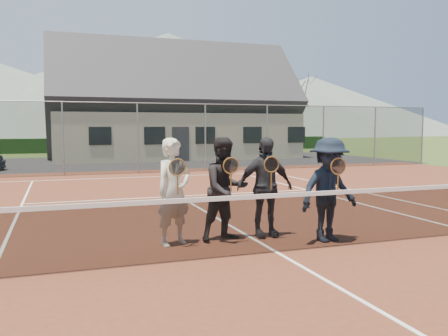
# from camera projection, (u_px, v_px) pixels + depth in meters

# --- Properties ---
(ground) EXTENTS (220.00, 220.00, 0.00)m
(ground) POSITION_uv_depth(u_px,v_px,m) (119.00, 163.00, 26.27)
(ground) COLOR #304619
(ground) RESTS_ON ground
(court_surface) EXTENTS (30.00, 30.00, 0.02)m
(court_surface) POSITION_uv_depth(u_px,v_px,m) (277.00, 253.00, 7.48)
(court_surface) COLOR #562819
(court_surface) RESTS_ON ground
(tarmac_carpark) EXTENTS (40.00, 12.00, 0.01)m
(tarmac_carpark) POSITION_uv_depth(u_px,v_px,m) (42.00, 165.00, 24.95)
(tarmac_carpark) COLOR black
(tarmac_carpark) RESTS_ON ground
(hedge_row) EXTENTS (40.00, 1.20, 1.10)m
(hedge_row) POSITION_uv_depth(u_px,v_px,m) (100.00, 145.00, 37.50)
(hedge_row) COLOR black
(hedge_row) RESTS_ON ground
(hill_centre) EXTENTS (120.00, 120.00, 22.00)m
(hill_centre) POSITION_uv_depth(u_px,v_px,m) (169.00, 85.00, 102.40)
(hill_centre) COLOR #56685C
(hill_centre) RESTS_ON ground
(hill_east) EXTENTS (90.00, 90.00, 14.00)m
(hill_east) POSITION_uv_depth(u_px,v_px,m) (311.00, 106.00, 114.35)
(hill_east) COLOR #586960
(hill_east) RESTS_ON ground
(court_markings) EXTENTS (11.03, 23.83, 0.01)m
(court_markings) POSITION_uv_depth(u_px,v_px,m) (277.00, 252.00, 7.48)
(court_markings) COLOR white
(court_markings) RESTS_ON court_surface
(tennis_net) EXTENTS (11.68, 0.08, 1.10)m
(tennis_net) POSITION_uv_depth(u_px,v_px,m) (277.00, 220.00, 7.44)
(tennis_net) COLOR slate
(tennis_net) RESTS_ON ground
(perimeter_fence) EXTENTS (30.07, 0.07, 3.02)m
(perimeter_fence) POSITION_uv_depth(u_px,v_px,m) (138.00, 138.00, 20.04)
(perimeter_fence) COLOR slate
(perimeter_fence) RESTS_ON ground
(clubhouse) EXTENTS (15.60, 8.20, 7.70)m
(clubhouse) POSITION_uv_depth(u_px,v_px,m) (173.00, 96.00, 31.01)
(clubhouse) COLOR beige
(clubhouse) RESTS_ON ground
(tree_c) EXTENTS (3.20, 3.20, 7.77)m
(tree_c) POSITION_uv_depth(u_px,v_px,m) (123.00, 80.00, 38.65)
(tree_c) COLOR #372014
(tree_c) RESTS_ON ground
(tree_d) EXTENTS (3.20, 3.20, 7.77)m
(tree_d) POSITION_uv_depth(u_px,v_px,m) (237.00, 84.00, 41.96)
(tree_d) COLOR #3C2915
(tree_d) RESTS_ON ground
(tree_e) EXTENTS (3.20, 3.20, 7.77)m
(tree_e) POSITION_uv_depth(u_px,v_px,m) (298.00, 86.00, 43.95)
(tree_e) COLOR #3B2315
(tree_e) RESTS_ON ground
(player_a) EXTENTS (0.77, 0.65, 1.80)m
(player_a) POSITION_uv_depth(u_px,v_px,m) (174.00, 192.00, 7.91)
(player_a) COLOR beige
(player_a) RESTS_ON court_surface
(player_b) EXTENTS (0.99, 0.84, 1.80)m
(player_b) POSITION_uv_depth(u_px,v_px,m) (226.00, 189.00, 8.24)
(player_b) COLOR black
(player_b) RESTS_ON court_surface
(player_c) EXTENTS (1.07, 0.52, 1.80)m
(player_c) POSITION_uv_depth(u_px,v_px,m) (265.00, 187.00, 8.51)
(player_c) COLOR #232328
(player_c) RESTS_ON court_surface
(player_d) EXTENTS (1.26, 0.86, 1.80)m
(player_d) POSITION_uv_depth(u_px,v_px,m) (329.00, 190.00, 8.16)
(player_d) COLOR black
(player_d) RESTS_ON court_surface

